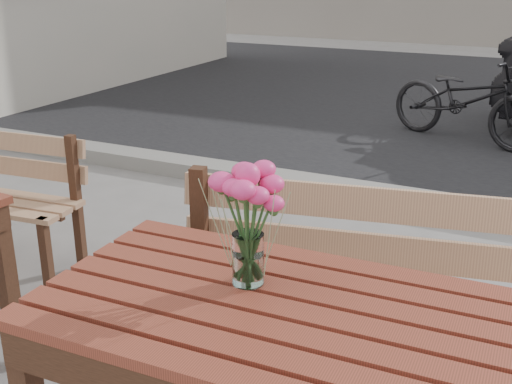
# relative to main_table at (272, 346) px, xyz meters

# --- Properties ---
(street) EXTENTS (30.00, 8.12, 0.12)m
(street) POSITION_rel_main_table_xyz_m (0.11, 4.89, -0.61)
(street) COLOR black
(street) RESTS_ON ground
(main_table) EXTENTS (1.27, 0.76, 0.77)m
(main_table) POSITION_rel_main_table_xyz_m (0.00, 0.00, 0.00)
(main_table) COLOR maroon
(main_table) RESTS_ON ground
(main_bench) EXTENTS (1.57, 0.74, 0.94)m
(main_bench) POSITION_rel_main_table_xyz_m (0.16, 0.59, -0.07)
(main_bench) COLOR #A27354
(main_bench) RESTS_ON ground
(main_vase) EXTENTS (0.19, 0.19, 0.35)m
(main_vase) POSITION_rel_main_table_xyz_m (-0.11, 0.08, 0.34)
(main_vase) COLOR white
(main_vase) RESTS_ON main_table
(bicycle) EXTENTS (1.62, 1.06, 0.80)m
(bicycle) POSITION_rel_main_table_xyz_m (-0.20, 4.81, -0.24)
(bicycle) COLOR black
(bicycle) RESTS_ON ground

